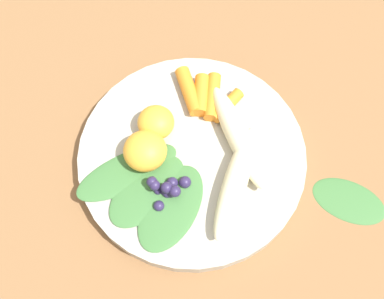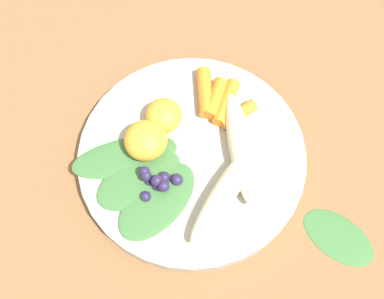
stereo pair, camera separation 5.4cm
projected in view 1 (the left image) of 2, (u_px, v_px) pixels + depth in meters
name	position (u px, v px, depth m)	size (l,w,h in m)	color
ground_plane	(192.00, 160.00, 0.57)	(2.40, 2.40, 0.00)	brown
bowl	(192.00, 157.00, 0.56)	(0.27, 0.27, 0.02)	#B2AD9E
banana_peeled_left	(238.00, 136.00, 0.54)	(0.14, 0.03, 0.03)	beige
banana_peeled_right	(236.00, 181.00, 0.52)	(0.14, 0.03, 0.03)	beige
orange_segment_near	(145.00, 151.00, 0.53)	(0.05, 0.05, 0.04)	#F4A833
orange_segment_far	(156.00, 122.00, 0.55)	(0.04, 0.04, 0.03)	#F4A833
carrot_front	(227.00, 106.00, 0.57)	(0.02, 0.02, 0.05)	orange
carrot_mid_left	(213.00, 97.00, 0.57)	(0.02, 0.02, 0.06)	orange
carrot_mid_right	(201.00, 95.00, 0.57)	(0.02, 0.02, 0.05)	orange
carrot_rear	(189.00, 91.00, 0.57)	(0.02, 0.02, 0.06)	orange
blueberry_pile	(168.00, 189.00, 0.52)	(0.05, 0.05, 0.02)	#2D234C
kale_leaf_left	(127.00, 172.00, 0.54)	(0.13, 0.05, 0.01)	#3D7038
kale_leaf_right	(147.00, 190.00, 0.53)	(0.11, 0.06, 0.01)	#3D7038
kale_leaf_rear	(170.00, 207.00, 0.52)	(0.11, 0.06, 0.01)	#3D7038
kale_leaf_stray	(349.00, 200.00, 0.55)	(0.09, 0.05, 0.01)	#3D7038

